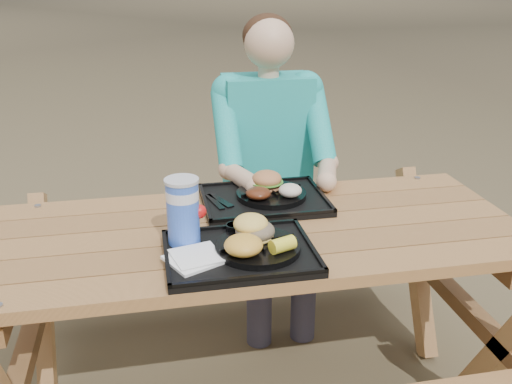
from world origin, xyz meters
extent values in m
cube|color=black|center=(-0.09, -0.19, 0.76)|extent=(0.45, 0.35, 0.02)
cube|color=black|center=(0.07, 0.20, 0.76)|extent=(0.45, 0.35, 0.02)
cylinder|color=black|center=(-0.03, -0.20, 0.78)|extent=(0.26, 0.26, 0.02)
cylinder|color=black|center=(0.10, 0.21, 0.78)|extent=(0.26, 0.26, 0.02)
cube|color=white|center=(-0.23, -0.23, 0.78)|extent=(0.19, 0.19, 0.02)
cylinder|color=blue|center=(-0.25, -0.10, 0.87)|extent=(0.10, 0.10, 0.20)
cylinder|color=#310506|center=(-0.09, -0.07, 0.79)|extent=(0.06, 0.06, 0.03)
cylinder|color=yellow|center=(-0.04, -0.07, 0.78)|extent=(0.04, 0.04, 0.03)
ellipsoid|color=gold|center=(-0.09, -0.25, 0.82)|extent=(0.11, 0.11, 0.06)
cube|color=black|center=(-0.09, 0.21, 0.77)|extent=(0.08, 0.15, 0.01)
ellipsoid|color=#562411|center=(0.04, 0.16, 0.81)|extent=(0.09, 0.09, 0.04)
ellipsoid|color=beige|center=(0.16, 0.15, 0.81)|extent=(0.09, 0.09, 0.05)
camera|label=1|loc=(-0.34, -1.70, 1.57)|focal=40.00mm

